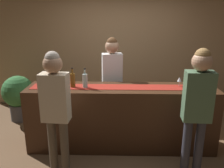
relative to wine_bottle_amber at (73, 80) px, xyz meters
The scene contains 13 objects.
ground_plane 1.33m from the wine_bottle_amber, ahead, with size 10.00×10.00×0.00m, color brown.
back_wall 2.08m from the wine_bottle_amber, 69.05° to the left, with size 6.00×0.12×2.90m, color tan.
bar_counter 0.95m from the wine_bottle_amber, ahead, with size 2.87×0.60×0.99m, color #3D2314.
counter_runner_cloth 0.74m from the wine_bottle_amber, ahead, with size 2.73×0.28×0.01m, color maroon.
wine_bottle_amber is the anchor object (origin of this frame).
wine_bottle_clear 0.19m from the wine_bottle_amber, ahead, with size 0.07×0.07×0.30m.
wine_glass_near_customer 0.33m from the wine_bottle_amber, behind, with size 0.07×0.07×0.14m.
wine_glass_mid_counter 1.76m from the wine_bottle_amber, ahead, with size 0.07×0.07×0.14m.
wine_glass_far_end 1.62m from the wine_bottle_amber, ahead, with size 0.07×0.07×0.14m.
bartender 0.83m from the wine_bottle_amber, 45.91° to the left, with size 0.37×0.25×1.68m.
customer_sipping 1.78m from the wine_bottle_amber, 22.11° to the right, with size 0.35×0.24×1.69m.
customer_browsing 0.69m from the wine_bottle_amber, 97.85° to the right, with size 0.35×0.23×1.65m.
potted_plant_tall 1.70m from the wine_bottle_amber, 143.29° to the left, with size 0.62×0.62×0.90m.
Camera 1 is at (-0.06, -3.39, 2.06)m, focal length 37.77 mm.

